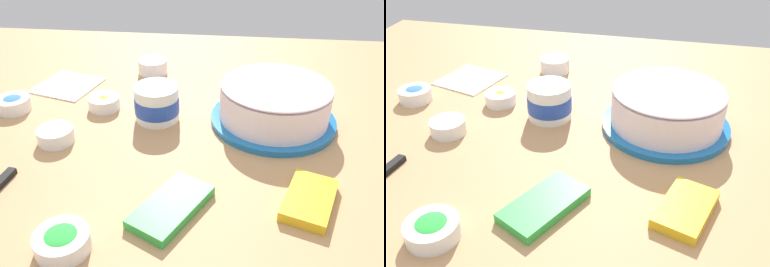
% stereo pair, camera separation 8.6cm
% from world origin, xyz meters
% --- Properties ---
extents(ground_plane, '(1.54, 1.54, 0.00)m').
position_xyz_m(ground_plane, '(0.00, 0.00, 0.00)').
color(ground_plane, tan).
extents(frosted_cake, '(0.29, 0.29, 0.11)m').
position_xyz_m(frosted_cake, '(0.19, -0.27, 0.05)').
color(frosted_cake, '#1E6BB2').
rests_on(frosted_cake, ground_plane).
extents(frosting_tub, '(0.10, 0.10, 0.08)m').
position_xyz_m(frosting_tub, '(0.18, -0.00, 0.04)').
color(frosting_tub, white).
rests_on(frosting_tub, ground_plane).
extents(sprinkle_bowl_orange, '(0.08, 0.08, 0.03)m').
position_xyz_m(sprinkle_bowl_orange, '(0.06, 0.20, 0.02)').
color(sprinkle_bowl_orange, white).
rests_on(sprinkle_bowl_orange, ground_plane).
extents(sprinkle_bowl_green, '(0.09, 0.09, 0.03)m').
position_xyz_m(sprinkle_bowl_green, '(-0.23, 0.07, 0.02)').
color(sprinkle_bowl_green, white).
rests_on(sprinkle_bowl_green, ground_plane).
extents(sprinkle_bowl_blue, '(0.08, 0.08, 0.04)m').
position_xyz_m(sprinkle_bowl_blue, '(0.18, 0.35, 0.02)').
color(sprinkle_bowl_blue, white).
rests_on(sprinkle_bowl_blue, ground_plane).
extents(sprinkle_bowl_rainbow, '(0.08, 0.08, 0.04)m').
position_xyz_m(sprinkle_bowl_rainbow, '(0.43, 0.06, 0.02)').
color(sprinkle_bowl_rainbow, white).
rests_on(sprinkle_bowl_rainbow, ground_plane).
extents(sprinkle_bowl_yellow, '(0.08, 0.08, 0.03)m').
position_xyz_m(sprinkle_bowl_yellow, '(0.21, 0.14, 0.02)').
color(sprinkle_bowl_yellow, white).
rests_on(sprinkle_bowl_yellow, ground_plane).
extents(candy_box_lower, '(0.15, 0.12, 0.02)m').
position_xyz_m(candy_box_lower, '(-0.09, -0.32, 0.01)').
color(candy_box_lower, yellow).
rests_on(candy_box_lower, ground_plane).
extents(candy_box_upper, '(0.18, 0.14, 0.02)m').
position_xyz_m(candy_box_upper, '(-0.13, -0.08, 0.01)').
color(candy_box_upper, green).
rests_on(candy_box_upper, ground_plane).
extents(paper_napkin, '(0.18, 0.18, 0.01)m').
position_xyz_m(paper_napkin, '(0.32, 0.27, 0.00)').
color(paper_napkin, white).
rests_on(paper_napkin, ground_plane).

